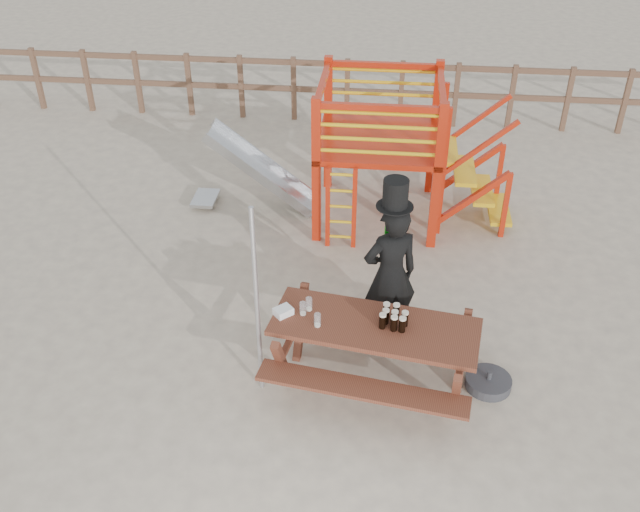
{
  "coord_description": "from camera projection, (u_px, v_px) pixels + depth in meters",
  "views": [
    {
      "loc": [
        0.36,
        -5.66,
        5.42
      ],
      "look_at": [
        -0.34,
        0.8,
        1.06
      ],
      "focal_mm": 40.0,
      "sensor_mm": 36.0,
      "label": 1
    }
  ],
  "objects": [
    {
      "name": "empty_glasses",
      "position": [
        310.0,
        311.0,
        7.29
      ],
      "size": [
        0.24,
        0.32,
        0.15
      ],
      "color": "silver",
      "rests_on": "picnic_table"
    },
    {
      "name": "playground_fort",
      "position": [
        373.0,
        148.0,
        10.08
      ],
      "size": [
        4.71,
        1.84,
        2.1
      ],
      "color": "red",
      "rests_on": "ground"
    },
    {
      "name": "metal_pole",
      "position": [
        257.0,
        305.0,
        7.02
      ],
      "size": [
        0.05,
        0.05,
        2.22
      ],
      "primitive_type": "cylinder",
      "color": "#B2B2B7",
      "rests_on": "ground"
    },
    {
      "name": "paper_bag",
      "position": [
        283.0,
        311.0,
        7.34
      ],
      "size": [
        0.23,
        0.22,
        0.08
      ],
      "primitive_type": "cube",
      "rotation": [
        0.0,
        0.0,
        0.74
      ],
      "color": "white",
      "rests_on": "picnic_table"
    },
    {
      "name": "picnic_table",
      "position": [
        374.0,
        347.0,
        7.39
      ],
      "size": [
        2.31,
        1.76,
        0.82
      ],
      "rotation": [
        0.0,
        0.0,
        -0.16
      ],
      "color": "brown",
      "rests_on": "ground"
    },
    {
      "name": "stout_pints",
      "position": [
        393.0,
        318.0,
        7.18
      ],
      "size": [
        0.29,
        0.29,
        0.17
      ],
      "color": "black",
      "rests_on": "picnic_table"
    },
    {
      "name": "man_with_hat",
      "position": [
        390.0,
        272.0,
        7.82
      ],
      "size": [
        0.75,
        0.63,
        2.05
      ],
      "rotation": [
        0.0,
        0.0,
        3.55
      ],
      "color": "black",
      "rests_on": "ground"
    },
    {
      "name": "back_fence",
      "position": [
        374.0,
        85.0,
        13.1
      ],
      "size": [
        15.09,
        0.09,
        1.2
      ],
      "color": "brown",
      "rests_on": "ground"
    },
    {
      "name": "parasol_base",
      "position": [
        488.0,
        382.0,
        7.61
      ],
      "size": [
        0.49,
        0.49,
        0.21
      ],
      "color": "#323237",
      "rests_on": "ground"
    },
    {
      "name": "ground",
      "position": [
        343.0,
        379.0,
        7.73
      ],
      "size": [
        60.0,
        60.0,
        0.0
      ],
      "primitive_type": "plane",
      "color": "#C6B59A",
      "rests_on": "ground"
    }
  ]
}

